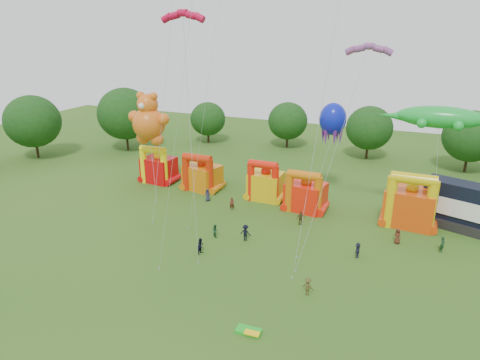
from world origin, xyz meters
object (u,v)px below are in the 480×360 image
at_px(spectator_0, 208,195).
at_px(spectator_4, 301,218).
at_px(teddy_bear_kite, 151,146).
at_px(octopus_kite, 326,150).
at_px(bouncy_castle_2, 265,184).
at_px(stage_trailer, 464,207).
at_px(gecko_kite, 439,140).
at_px(bouncy_castle_0, 158,168).

bearing_deg(spectator_0, spectator_4, -12.28).
relative_size(teddy_bear_kite, octopus_kite, 1.07).
xyz_separation_m(bouncy_castle_2, spectator_0, (-7.09, -3.73, -1.38)).
xyz_separation_m(stage_trailer, teddy_bear_kite, (-40.80, -3.62, 4.17)).
relative_size(stage_trailer, octopus_kite, 0.71).
height_order(teddy_bear_kite, gecko_kite, gecko_kite).
bearing_deg(gecko_kite, spectator_0, -173.49).
bearing_deg(bouncy_castle_0, spectator_0, -21.45).
height_order(stage_trailer, gecko_kite, gecko_kite).
height_order(teddy_bear_kite, spectator_0, teddy_bear_kite).
relative_size(bouncy_castle_2, gecko_kite, 0.40).
relative_size(bouncy_castle_0, stage_trailer, 0.63).
height_order(bouncy_castle_0, teddy_bear_kite, teddy_bear_kite).
relative_size(octopus_kite, spectator_4, 7.46).
distance_m(bouncy_castle_0, teddy_bear_kite, 6.16).
xyz_separation_m(gecko_kite, spectator_4, (-14.03, -5.68, -9.82)).
bearing_deg(bouncy_castle_2, spectator_4, -42.51).
bearing_deg(spectator_4, bouncy_castle_0, -43.78).
relative_size(stage_trailer, teddy_bear_kite, 0.67).
distance_m(bouncy_castle_2, spectator_0, 8.12).
height_order(stage_trailer, octopus_kite, octopus_kite).
relative_size(bouncy_castle_2, octopus_kite, 0.44).
bearing_deg(bouncy_castle_2, octopus_kite, 17.32).
relative_size(bouncy_castle_0, teddy_bear_kite, 0.42).
distance_m(bouncy_castle_0, spectator_0, 11.48).
bearing_deg(teddy_bear_kite, stage_trailer, 5.06).
relative_size(bouncy_castle_0, spectator_4, 3.32).
bearing_deg(bouncy_castle_0, stage_trailer, -0.19).
bearing_deg(stage_trailer, bouncy_castle_0, 179.81).
xyz_separation_m(bouncy_castle_0, stage_trailer, (42.42, -0.14, 0.43)).
relative_size(gecko_kite, spectator_0, 8.31).
bearing_deg(gecko_kite, bouncy_castle_2, 178.50).
bearing_deg(stage_trailer, octopus_kite, 173.12).
bearing_deg(spectator_4, teddy_bear_kite, -35.80).
distance_m(gecko_kite, octopus_kite, 13.97).
bearing_deg(stage_trailer, bouncy_castle_2, -179.30).
distance_m(octopus_kite, spectator_0, 17.13).
bearing_deg(gecko_kite, stage_trailer, 12.21).
xyz_separation_m(teddy_bear_kite, octopus_kite, (23.66, 5.68, 0.41)).
height_order(bouncy_castle_2, octopus_kite, octopus_kite).
distance_m(gecko_kite, spectator_4, 18.04).
distance_m(bouncy_castle_2, spectator_4, 9.31).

